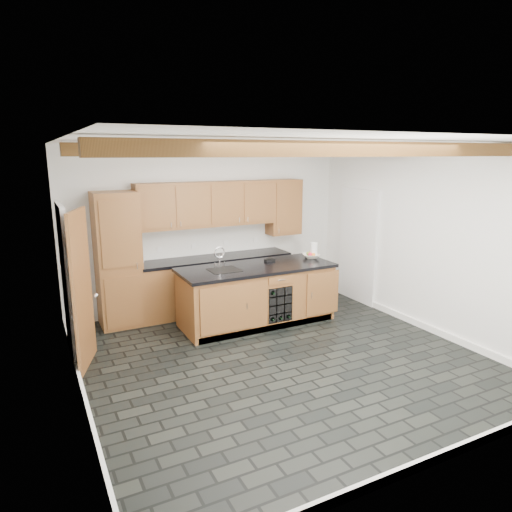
{
  "coord_description": "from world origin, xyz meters",
  "views": [
    {
      "loc": [
        -2.85,
        -4.89,
        2.66
      ],
      "look_at": [
        0.04,
        0.8,
        1.22
      ],
      "focal_mm": 32.0,
      "sensor_mm": 36.0,
      "label": 1
    }
  ],
  "objects": [
    {
      "name": "paper_towel",
      "position": [
        1.42,
        1.37,
        1.06
      ],
      "size": [
        0.12,
        0.12,
        0.27
      ],
      "primitive_type": "cylinder",
      "color": "white",
      "rests_on": "island"
    },
    {
      "name": "ground",
      "position": [
        0.0,
        0.0,
        0.0
      ],
      "size": [
        5.0,
        5.0,
        0.0
      ],
      "primitive_type": "plane",
      "color": "black",
      "rests_on": "ground"
    },
    {
      "name": "mug",
      "position": [
        -1.3,
        2.16,
        0.97
      ],
      "size": [
        0.11,
        0.11,
        0.08
      ],
      "primitive_type": "imported",
      "rotation": [
        0.0,
        0.0,
        0.42
      ],
      "color": "white",
      "rests_on": "back_cabinetry"
    },
    {
      "name": "kitchen_scale",
      "position": [
        0.64,
        1.5,
        0.95
      ],
      "size": [
        0.18,
        0.11,
        0.05
      ],
      "rotation": [
        0.0,
        0.0,
        0.11
      ],
      "color": "black",
      "rests_on": "island"
    },
    {
      "name": "island",
      "position": [
        0.31,
        1.28,
        0.46
      ],
      "size": [
        2.48,
        0.96,
        0.93
      ],
      "color": "#905D2E",
      "rests_on": "ground"
    },
    {
      "name": "faucet",
      "position": [
        -0.25,
        1.33,
        0.96
      ],
      "size": [
        0.45,
        0.4,
        0.34
      ],
      "color": "black",
      "rests_on": "island"
    },
    {
      "name": "back_cabinetry",
      "position": [
        -0.38,
        2.24,
        0.98
      ],
      "size": [
        3.65,
        0.62,
        2.2
      ],
      "color": "#905D2E",
      "rests_on": "ground"
    },
    {
      "name": "room_shell",
      "position": [
        -0.09,
        0.53,
        1.53
      ],
      "size": [
        5.01,
        5.0,
        5.0
      ],
      "color": "white",
      "rests_on": "ground"
    },
    {
      "name": "fruit_bowl",
      "position": [
        1.38,
        1.38,
        0.97
      ],
      "size": [
        0.37,
        0.37,
        0.07
      ],
      "primitive_type": "imported",
      "rotation": [
        0.0,
        0.0,
        -0.36
      ],
      "color": "silver",
      "rests_on": "island"
    },
    {
      "name": "fruit_cluster",
      "position": [
        1.38,
        1.38,
        1.0
      ],
      "size": [
        0.16,
        0.17,
        0.07
      ],
      "color": "red",
      "rests_on": "fruit_bowl"
    }
  ]
}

